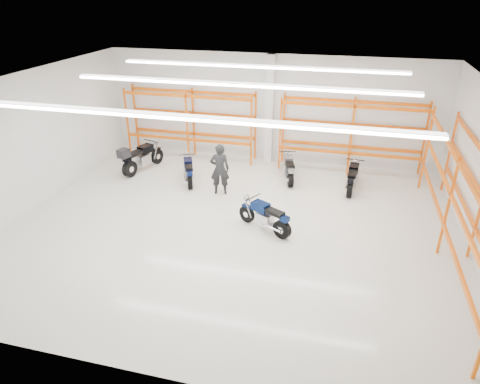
% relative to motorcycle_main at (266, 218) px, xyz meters
% --- Properties ---
extents(ground, '(14.00, 14.00, 0.00)m').
position_rel_motorcycle_main_xyz_m(ground, '(-1.06, 0.01, -0.47)').
color(ground, beige).
rests_on(ground, ground).
extents(room_shell, '(14.02, 12.02, 4.51)m').
position_rel_motorcycle_main_xyz_m(room_shell, '(-1.06, 0.03, 2.82)').
color(room_shell, white).
rests_on(room_shell, ground).
extents(motorcycle_main, '(1.84, 1.10, 1.00)m').
position_rel_motorcycle_main_xyz_m(motorcycle_main, '(0.00, 0.00, 0.00)').
color(motorcycle_main, black).
rests_on(motorcycle_main, ground).
extents(motorcycle_back_a, '(1.07, 2.36, 1.23)m').
position_rel_motorcycle_main_xyz_m(motorcycle_back_a, '(-5.91, 3.34, 0.12)').
color(motorcycle_back_a, black).
rests_on(motorcycle_back_a, ground).
extents(motorcycle_back_b, '(0.96, 1.83, 0.96)m').
position_rel_motorcycle_main_xyz_m(motorcycle_back_b, '(-3.62, 2.85, -0.02)').
color(motorcycle_back_b, black).
rests_on(motorcycle_back_b, ground).
extents(motorcycle_back_c, '(0.81, 1.99, 0.99)m').
position_rel_motorcycle_main_xyz_m(motorcycle_back_c, '(0.10, 4.01, -0.00)').
color(motorcycle_back_c, black).
rests_on(motorcycle_back_c, ground).
extents(motorcycle_back_d, '(0.69, 2.07, 1.02)m').
position_rel_motorcycle_main_xyz_m(motorcycle_back_d, '(2.53, 3.68, 0.01)').
color(motorcycle_back_d, black).
rests_on(motorcycle_back_d, ground).
extents(standing_man, '(0.79, 0.62, 1.91)m').
position_rel_motorcycle_main_xyz_m(standing_man, '(-2.16, 2.21, 0.49)').
color(standing_man, black).
rests_on(standing_man, ground).
extents(structural_column, '(0.32, 0.32, 4.50)m').
position_rel_motorcycle_main_xyz_m(structural_column, '(-1.06, 5.83, 1.78)').
color(structural_column, white).
rests_on(structural_column, ground).
extents(pallet_racking_back_left, '(5.67, 0.87, 3.00)m').
position_rel_motorcycle_main_xyz_m(pallet_racking_back_left, '(-4.46, 5.49, 1.32)').
color(pallet_racking_back_left, '#F1560B').
rests_on(pallet_racking_back_left, ground).
extents(pallet_racking_back_right, '(5.67, 0.87, 3.00)m').
position_rel_motorcycle_main_xyz_m(pallet_racking_back_right, '(2.34, 5.49, 1.32)').
color(pallet_racking_back_right, '#F1560B').
rests_on(pallet_racking_back_right, ground).
extents(pallet_racking_side, '(0.87, 9.07, 3.00)m').
position_rel_motorcycle_main_xyz_m(pallet_racking_side, '(5.42, 0.01, 1.35)').
color(pallet_racking_side, '#F1560B').
rests_on(pallet_racking_side, ground).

